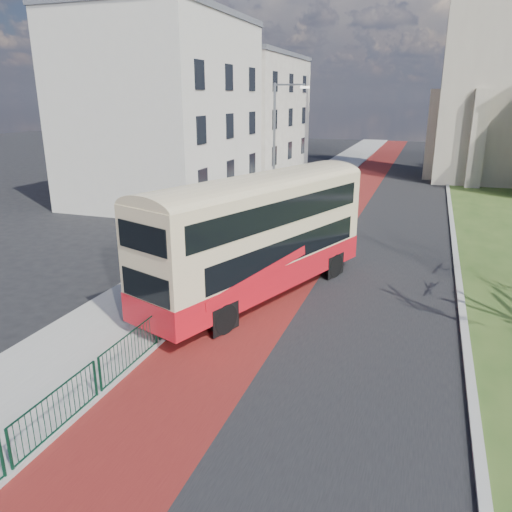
% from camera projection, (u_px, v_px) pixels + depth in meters
% --- Properties ---
extents(ground, '(160.00, 160.00, 0.00)m').
position_uv_depth(ground, '(236.00, 376.00, 13.79)').
color(ground, black).
rests_on(ground, ground).
extents(road_carriageway, '(9.00, 120.00, 0.01)m').
position_uv_depth(road_carriageway, '(374.00, 219.00, 31.32)').
color(road_carriageway, black).
rests_on(road_carriageway, ground).
extents(bus_lane, '(3.40, 120.00, 0.01)m').
position_uv_depth(bus_lane, '(331.00, 216.00, 32.16)').
color(bus_lane, '#591414').
rests_on(bus_lane, ground).
extents(pavement_west, '(4.00, 120.00, 0.12)m').
position_uv_depth(pavement_west, '(275.00, 211.00, 33.33)').
color(pavement_west, gray).
rests_on(pavement_west, ground).
extents(kerb_west, '(0.25, 120.00, 0.13)m').
position_uv_depth(kerb_west, '(304.00, 213.00, 32.70)').
color(kerb_west, '#999993').
rests_on(kerb_west, ground).
extents(kerb_east, '(0.25, 80.00, 0.13)m').
position_uv_depth(kerb_east, '(451.00, 217.00, 31.67)').
color(kerb_east, '#999993').
rests_on(kerb_east, ground).
extents(pedestrian_railing, '(0.07, 24.00, 1.12)m').
position_uv_depth(pedestrian_railing, '(200.00, 293.00, 18.14)').
color(pedestrian_railing, '#0C3523').
rests_on(pedestrian_railing, ground).
extents(street_block_near, '(10.30, 14.30, 13.00)m').
position_uv_depth(street_block_near, '(165.00, 109.00, 35.96)').
color(street_block_near, beige).
rests_on(street_block_near, ground).
extents(street_block_far, '(10.30, 16.30, 11.50)m').
position_uv_depth(street_block_far, '(243.00, 113.00, 50.58)').
color(street_block_far, '#B6AB9A').
rests_on(street_block_far, ground).
extents(streetlamp, '(2.13, 0.18, 8.00)m').
position_uv_depth(streetlamp, '(277.00, 145.00, 29.94)').
color(streetlamp, gray).
rests_on(streetlamp, pavement_west).
extents(bus, '(6.06, 10.97, 4.50)m').
position_uv_depth(bus, '(259.00, 231.00, 18.61)').
color(bus, red).
rests_on(bus, ground).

